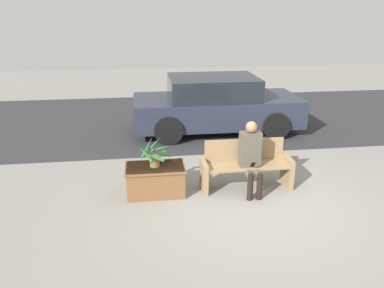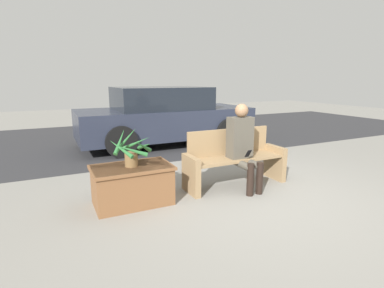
{
  "view_description": "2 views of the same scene",
  "coord_description": "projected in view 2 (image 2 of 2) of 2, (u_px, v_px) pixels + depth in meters",
  "views": [
    {
      "loc": [
        -1.84,
        -5.63,
        3.2
      ],
      "look_at": [
        -0.98,
        0.77,
        0.81
      ],
      "focal_mm": 35.0,
      "sensor_mm": 36.0,
      "label": 1
    },
    {
      "loc": [
        -2.63,
        -3.34,
        1.68
      ],
      "look_at": [
        -0.62,
        0.83,
        0.67
      ],
      "focal_mm": 28.0,
      "sensor_mm": 36.0,
      "label": 2
    }
  ],
  "objects": [
    {
      "name": "ground_plane",
      "position": [
        254.0,
        195.0,
        4.41
      ],
      "size": [
        30.0,
        30.0,
        0.0
      ],
      "primitive_type": "plane",
      "color": "gray"
    },
    {
      "name": "bench",
      "position": [
        234.0,
        159.0,
        4.79
      ],
      "size": [
        1.68,
        0.48,
        0.89
      ],
      "color": "#8C704C",
      "rests_on": "ground_plane"
    },
    {
      "name": "road_surface",
      "position": [
        147.0,
        136.0,
        9.0
      ],
      "size": [
        20.0,
        6.0,
        0.01
      ],
      "primitive_type": "cube",
      "color": "#2D2D30",
      "rests_on": "ground_plane"
    },
    {
      "name": "planter_box",
      "position": [
        132.0,
        184.0,
        4.06
      ],
      "size": [
        1.06,
        0.65,
        0.53
      ],
      "color": "brown",
      "rests_on": "ground_plane"
    },
    {
      "name": "parked_car",
      "position": [
        164.0,
        116.0,
        7.72
      ],
      "size": [
        4.38,
        1.98,
        1.48
      ],
      "color": "#232838",
      "rests_on": "ground_plane"
    },
    {
      "name": "potted_plant",
      "position": [
        132.0,
        150.0,
        3.97
      ],
      "size": [
        0.58,
        0.58,
        0.5
      ],
      "color": "brown",
      "rests_on": "planter_box"
    },
    {
      "name": "person_seated",
      "position": [
        243.0,
        143.0,
        4.59
      ],
      "size": [
        0.37,
        0.58,
        1.31
      ],
      "color": "#4C473D",
      "rests_on": "ground_plane"
    }
  ]
}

